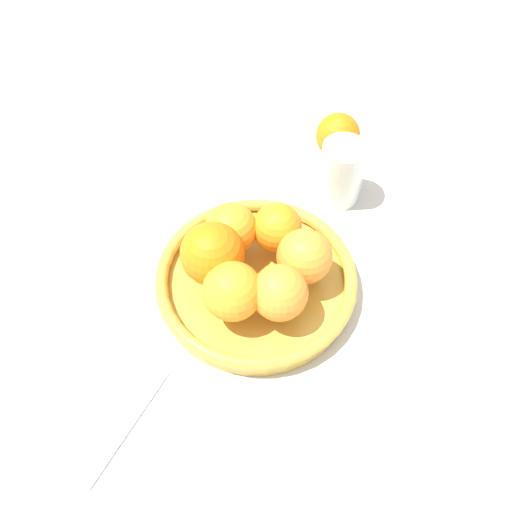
# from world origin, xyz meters

# --- Properties ---
(ground_plane) EXTENTS (4.00, 4.00, 0.00)m
(ground_plane) POSITION_xyz_m (0.00, 0.00, 0.00)
(ground_plane) COLOR beige
(fruit_bowl) EXTENTS (0.27, 0.27, 0.04)m
(fruit_bowl) POSITION_xyz_m (0.00, 0.00, 0.02)
(fruit_bowl) COLOR gold
(fruit_bowl) RESTS_ON ground_plane
(orange_pile) EXTENTS (0.18, 0.19, 0.08)m
(orange_pile) POSITION_xyz_m (0.01, 0.00, 0.07)
(orange_pile) COLOR orange
(orange_pile) RESTS_ON fruit_bowl
(stray_orange) EXTENTS (0.07, 0.07, 0.07)m
(stray_orange) POSITION_xyz_m (-0.25, -0.18, 0.04)
(stray_orange) COLOR orange
(stray_orange) RESTS_ON ground_plane
(drinking_glass) EXTENTS (0.07, 0.07, 0.10)m
(drinking_glass) POSITION_xyz_m (-0.19, -0.09, 0.05)
(drinking_glass) COLOR silver
(drinking_glass) RESTS_ON ground_plane
(napkin_folded) EXTENTS (0.21, 0.21, 0.01)m
(napkin_folded) POSITION_xyz_m (0.26, 0.04, 0.00)
(napkin_folded) COLOR white
(napkin_folded) RESTS_ON ground_plane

